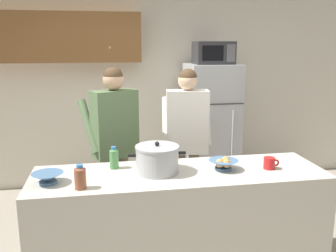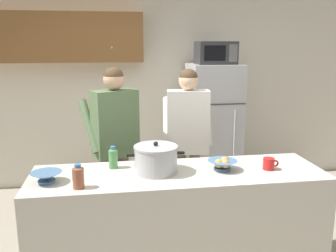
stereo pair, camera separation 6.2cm
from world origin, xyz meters
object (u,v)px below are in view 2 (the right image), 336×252
(cooking_pot, at_px, (156,159))
(person_by_sink, at_px, (188,130))
(coffee_mug, at_px, (269,164))
(bottle_near_edge, at_px, (113,157))
(empty_bowl, at_px, (46,177))
(microwave, at_px, (216,53))
(refrigerator, at_px, (213,128))
(person_near_pot, at_px, (115,132))
(bread_bowl, at_px, (222,164))
(bottle_mid_counter, at_px, (78,176))

(cooking_pot, bearing_deg, person_by_sink, 63.01)
(cooking_pot, bearing_deg, coffee_mug, -4.72)
(bottle_near_edge, bearing_deg, empty_bowl, -152.42)
(coffee_mug, bearing_deg, bottle_near_edge, 169.54)
(microwave, bearing_deg, cooking_pot, -118.54)
(refrigerator, distance_m, cooking_pot, 2.08)
(microwave, relative_size, bottle_near_edge, 2.63)
(coffee_mug, bearing_deg, person_near_pot, 144.28)
(microwave, xyz_separation_m, person_near_pot, (-1.29, -1.01, -0.73))
(bread_bowl, bearing_deg, person_near_pot, 135.25)
(person_by_sink, relative_size, bottle_near_edge, 9.17)
(bottle_mid_counter, bearing_deg, person_by_sink, 47.28)
(bottle_mid_counter, bearing_deg, coffee_mug, 6.34)
(refrigerator, xyz_separation_m, empty_bowl, (-1.79, -1.92, 0.14))
(microwave, height_order, coffee_mug, microwave)
(microwave, height_order, person_by_sink, microwave)
(microwave, height_order, person_near_pot, microwave)
(person_near_pot, bearing_deg, bottle_mid_counter, -104.63)
(bread_bowl, bearing_deg, microwave, 76.24)
(microwave, distance_m, person_by_sink, 1.33)
(coffee_mug, relative_size, bottle_mid_counter, 0.75)
(microwave, distance_m, cooking_pot, 2.19)
(person_by_sink, bearing_deg, cooking_pot, -116.99)
(empty_bowl, bearing_deg, bottle_mid_counter, -30.40)
(empty_bowl, distance_m, bottle_mid_counter, 0.28)
(refrigerator, relative_size, microwave, 3.46)
(person_near_pot, height_order, cooking_pot, person_near_pot)
(person_by_sink, height_order, bottle_near_edge, person_by_sink)
(empty_bowl, xyz_separation_m, bottle_near_edge, (0.48, 0.25, 0.04))
(microwave, xyz_separation_m, cooking_pot, (-0.98, -1.80, -0.77))
(bottle_mid_counter, bearing_deg, empty_bowl, 149.60)
(refrigerator, distance_m, empty_bowl, 2.64)
(person_near_pot, relative_size, bottle_mid_counter, 9.68)
(person_near_pot, height_order, coffee_mug, person_near_pot)
(microwave, xyz_separation_m, coffee_mug, (-0.08, -1.88, -0.83))
(cooking_pot, bearing_deg, microwave, 61.46)
(refrigerator, relative_size, bread_bowl, 6.91)
(person_near_pot, height_order, bottle_near_edge, person_near_pot)
(coffee_mug, distance_m, bottle_near_edge, 1.26)
(person_near_pot, distance_m, cooking_pot, 0.85)
(coffee_mug, bearing_deg, empty_bowl, -179.19)
(person_near_pot, bearing_deg, bread_bowl, -44.75)
(empty_bowl, height_order, bottle_near_edge, bottle_near_edge)
(person_by_sink, bearing_deg, person_near_pot, -175.57)
(refrigerator, height_order, bread_bowl, refrigerator)
(refrigerator, bearing_deg, person_near_pot, -141.27)
(microwave, distance_m, empty_bowl, 2.74)
(bread_bowl, height_order, bottle_mid_counter, bottle_mid_counter)
(person_by_sink, distance_m, bottle_mid_counter, 1.49)
(cooking_pot, height_order, bottle_near_edge, cooking_pot)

